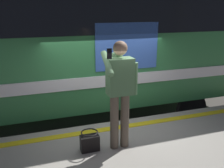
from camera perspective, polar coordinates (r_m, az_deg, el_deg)
ground_plane at (r=5.62m, az=-0.12°, el=-16.60°), size 23.58×23.58×0.00m
safety_line at (r=4.94m, az=1.00°, el=-9.90°), size 15.26×0.16×0.01m
track_rail_near at (r=6.53m, az=-3.36°, el=-10.72°), size 20.24×0.08×0.16m
track_rail_far at (r=7.79m, az=-6.18°, el=-6.02°), size 20.24×0.08×0.16m
train_carriage at (r=6.33m, az=-22.18°, el=11.20°), size 13.08×3.08×4.14m
passenger at (r=3.92m, az=1.79°, el=-0.64°), size 0.57×0.55×1.77m
handbag at (r=4.18m, az=-5.09°, el=-12.98°), size 0.30×0.28×0.33m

